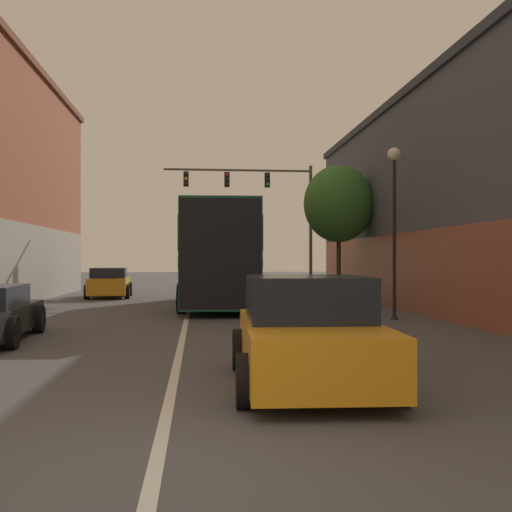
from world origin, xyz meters
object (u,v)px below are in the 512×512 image
(hatchback_foreground, at_px, (308,334))
(bus, at_px, (221,252))
(street_tree_near, at_px, (339,204))
(parked_car_left_mid, at_px, (109,283))
(traffic_signal_gantry, at_px, (263,198))
(street_lamp, at_px, (394,206))

(hatchback_foreground, bearing_deg, bus, 4.91)
(street_tree_near, bearing_deg, bus, -159.73)
(parked_car_left_mid, bearing_deg, street_tree_near, -114.10)
(parked_car_left_mid, height_order, traffic_signal_gantry, traffic_signal_gantry)
(bus, bearing_deg, street_tree_near, -67.32)
(street_lamp, xyz_separation_m, street_tree_near, (0.12, 7.56, 0.75))
(bus, bearing_deg, parked_car_left_mid, 44.49)
(parked_car_left_mid, relative_size, traffic_signal_gantry, 0.49)
(parked_car_left_mid, distance_m, street_lamp, 15.25)
(hatchback_foreground, height_order, street_lamp, street_lamp)
(bus, bearing_deg, traffic_signal_gantry, -13.12)
(parked_car_left_mid, height_order, street_tree_near, street_tree_near)
(hatchback_foreground, relative_size, parked_car_left_mid, 1.01)
(street_lamp, bearing_deg, street_tree_near, 89.09)
(street_lamp, bearing_deg, parked_car_left_mid, 131.33)
(street_lamp, bearing_deg, hatchback_foreground, -115.57)
(traffic_signal_gantry, height_order, street_lamp, traffic_signal_gantry)
(hatchback_foreground, xyz_separation_m, parked_car_left_mid, (-5.70, 20.06, -0.05))
(traffic_signal_gantry, height_order, street_tree_near, traffic_signal_gantry)
(traffic_signal_gantry, distance_m, street_lamp, 15.51)
(hatchback_foreground, xyz_separation_m, street_lamp, (4.21, 8.79, 2.64))
(parked_car_left_mid, xyz_separation_m, traffic_signal_gantry, (7.68, 3.97, 4.48))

